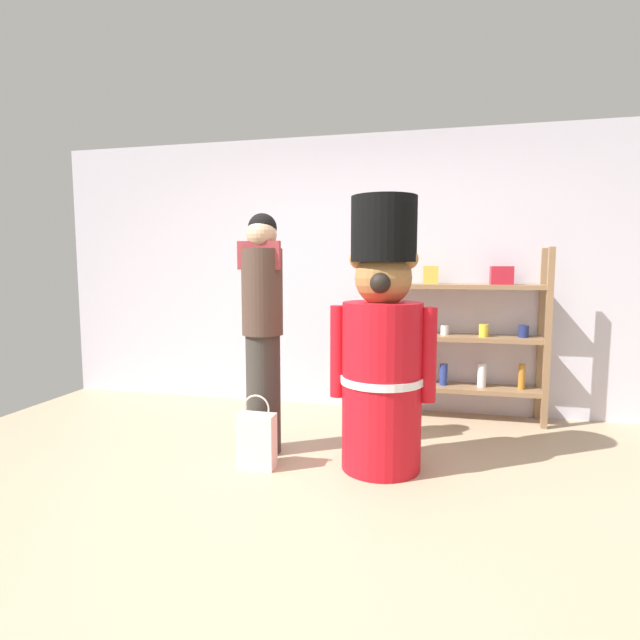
{
  "coord_description": "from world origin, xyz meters",
  "views": [
    {
      "loc": [
        0.65,
        -2.62,
        1.37
      ],
      "look_at": [
        -0.13,
        0.73,
        1.0
      ],
      "focal_mm": 28.11,
      "sensor_mm": 36.0,
      "label": 1
    }
  ],
  "objects_px": {
    "merchandise_shelf": "(465,334)",
    "person_shopper": "(263,326)",
    "shopping_bag": "(257,440)",
    "teddy_bear_guard": "(382,348)"
  },
  "relations": [
    {
      "from": "teddy_bear_guard",
      "to": "shopping_bag",
      "type": "relative_size",
      "value": 3.57
    },
    {
      "from": "teddy_bear_guard",
      "to": "person_shopper",
      "type": "bearing_deg",
      "value": 173.23
    },
    {
      "from": "merchandise_shelf",
      "to": "teddy_bear_guard",
      "type": "height_order",
      "value": "teddy_bear_guard"
    },
    {
      "from": "merchandise_shelf",
      "to": "person_shopper",
      "type": "height_order",
      "value": "person_shopper"
    },
    {
      "from": "shopping_bag",
      "to": "teddy_bear_guard",
      "type": "bearing_deg",
      "value": 13.43
    },
    {
      "from": "shopping_bag",
      "to": "merchandise_shelf",
      "type": "bearing_deg",
      "value": 46.5
    },
    {
      "from": "teddy_bear_guard",
      "to": "shopping_bag",
      "type": "bearing_deg",
      "value": -166.57
    },
    {
      "from": "merchandise_shelf",
      "to": "teddy_bear_guard",
      "type": "distance_m",
      "value": 1.43
    },
    {
      "from": "teddy_bear_guard",
      "to": "person_shopper",
      "type": "distance_m",
      "value": 0.89
    },
    {
      "from": "person_shopper",
      "to": "shopping_bag",
      "type": "bearing_deg",
      "value": -79.41
    }
  ]
}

